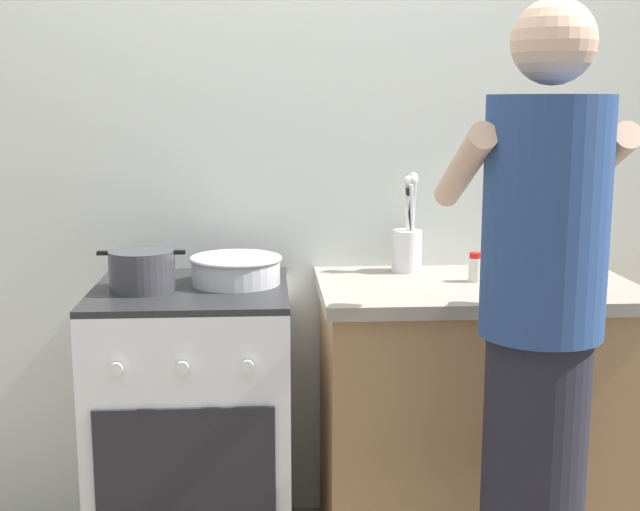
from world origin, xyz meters
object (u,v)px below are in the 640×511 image
Objects in this scene: pot at (142,271)px; spice_bottle at (475,267)px; oil_bottle at (554,255)px; person at (538,350)px; utensil_crock at (407,242)px; stove_range at (194,425)px; mixing_bowl at (236,269)px.

spice_bottle is at bearing 3.60° from pot.
pot is at bearing -176.40° from spice_bottle.
person reaches higher than oil_bottle.
utensil_crock reaches higher than pot.
oil_bottle is (0.22, -0.11, 0.06)m from spice_bottle.
spice_bottle is at bearing 1.78° from stove_range.
mixing_bowl is 0.59m from utensil_crock.
spice_bottle is at bearing -42.95° from utensil_crock.
oil_bottle is (0.97, -0.13, 0.05)m from mixing_bowl.
oil_bottle is (0.41, -0.29, 0.00)m from utensil_crock.
oil_bottle is (1.11, -0.08, 0.55)m from stove_range.
mixing_bowl is 0.87× the size of utensil_crock.
mixing_bowl is 0.76m from spice_bottle.
stove_range is 1.25m from oil_bottle.
pot is at bearing 177.95° from oil_bottle.
person reaches higher than mixing_bowl.
stove_range is 3.67× the size of oil_bottle.
oil_bottle is at bearing 67.73° from person.
oil_bottle reaches higher than stove_range.
pot is (-0.14, -0.04, 0.51)m from stove_range.
stove_range is 0.53× the size of person.
stove_range is 1.16m from person.
stove_range is at bearing -162.61° from mixing_bowl.
pot is at bearing -164.11° from utensil_crock.
utensil_crock is 1.36× the size of oil_bottle.
spice_bottle is 0.25m from oil_bottle.
spice_bottle reaches higher than mixing_bowl.
person is at bearing -112.27° from oil_bottle.
mixing_bowl is 3.10× the size of spice_bottle.
spice_bottle is 0.63m from person.
person reaches higher than utensil_crock.
utensil_crock is 3.55× the size of spice_bottle.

